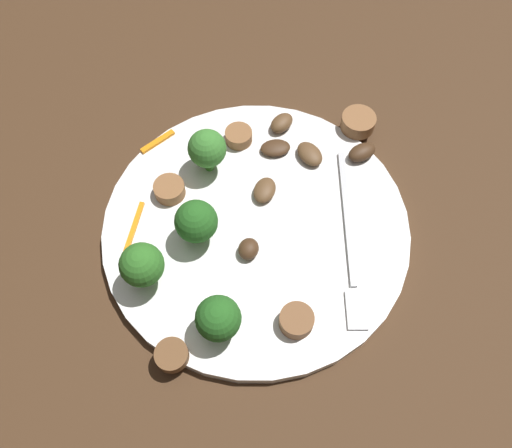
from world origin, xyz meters
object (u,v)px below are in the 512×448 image
object	(u,v)px
sausage_slice_2	(358,122)
mushroom_5	(362,152)
fork	(351,250)
pepper_strip_0	(158,142)
plate	(256,227)
broccoli_floret_0	(196,222)
mushroom_1	(265,190)
mushroom_4	(282,123)
mushroom_3	(275,148)
broccoli_floret_3	(142,265)
broccoli_floret_1	(207,149)
sausage_slice_0	(169,190)
sausage_slice_1	(172,355)
sausage_slice_3	(297,320)
sausage_slice_4	(239,136)
mushroom_2	(248,249)
pepper_strip_1	(134,227)
broccoli_floret_2	(218,319)
mushroom_0	(310,154)

from	to	relation	value
sausage_slice_2	mushroom_5	world-z (taller)	sausage_slice_2
fork	pepper_strip_0	world-z (taller)	same
plate	broccoli_floret_0	size ratio (longest dim) A/B	5.80
mushroom_1	mushroom_4	world-z (taller)	mushroom_4
mushroom_3	broccoli_floret_3	bearing A→B (deg)	-44.55
fork	broccoli_floret_1	world-z (taller)	broccoli_floret_1
mushroom_3	pepper_strip_0	xyz separation A→B (m)	(-0.02, -0.12, -0.00)
fork	plate	bearing A→B (deg)	-107.72
sausage_slice_0	sausage_slice_1	size ratio (longest dim) A/B	1.07
sausage_slice_3	mushroom_4	xyz separation A→B (m)	(-0.21, 0.01, -0.00)
broccoli_floret_0	mushroom_3	bearing A→B (deg)	138.50
sausage_slice_0	sausage_slice_4	size ratio (longest dim) A/B	1.07
broccoli_floret_0	sausage_slice_0	distance (m)	0.06
mushroom_2	mushroom_5	distance (m)	0.16
fork	sausage_slice_0	size ratio (longest dim) A/B	6.00
broccoli_floret_0	mushroom_2	size ratio (longest dim) A/B	2.34
sausage_slice_2	mushroom_2	distance (m)	0.18
broccoli_floret_3	pepper_strip_1	xyz separation A→B (m)	(-0.05, -0.01, -0.03)
plate	mushroom_3	distance (m)	0.09
broccoli_floret_0	mushroom_2	xyz separation A→B (m)	(0.02, 0.04, -0.02)
broccoli_floret_1	mushroom_2	distance (m)	0.10
broccoli_floret_3	mushroom_1	distance (m)	0.14
broccoli_floret_2	mushroom_0	size ratio (longest dim) A/B	1.54
broccoli_floret_0	fork	bearing A→B (deg)	79.03
sausage_slice_1	mushroom_4	size ratio (longest dim) A/B	1.01
mushroom_0	mushroom_5	distance (m)	0.05
sausage_slice_1	sausage_slice_2	xyz separation A→B (m)	(-0.22, 0.20, 0.00)
broccoli_floret_3	pepper_strip_1	size ratio (longest dim) A/B	0.97
plate	broccoli_floret_1	distance (m)	0.09
broccoli_floret_1	broccoli_floret_3	xyz separation A→B (m)	(0.12, -0.06, 0.00)
plate	mushroom_1	xyz separation A→B (m)	(-0.03, 0.01, 0.01)
plate	broccoli_floret_3	world-z (taller)	broccoli_floret_3
sausage_slice_1	sausage_slice_3	world-z (taller)	sausage_slice_3
fork	mushroom_1	size ratio (longest dim) A/B	6.12
fork	sausage_slice_0	bearing A→B (deg)	-110.02
plate	pepper_strip_1	distance (m)	0.12
mushroom_2	mushroom_1	bearing A→B (deg)	161.27
mushroom_3	mushroom_2	bearing A→B (deg)	-18.36
sausage_slice_4	mushroom_3	world-z (taller)	sausage_slice_4
fork	sausage_slice_4	xyz separation A→B (m)	(-0.14, -0.09, 0.00)
plate	mushroom_1	distance (m)	0.04
broccoli_floret_2	mushroom_1	world-z (taller)	broccoli_floret_2
broccoli_floret_3	sausage_slice_2	size ratio (longest dim) A/B	1.46
mushroom_0	mushroom_4	bearing A→B (deg)	-149.95
sausage_slice_2	sausage_slice_1	bearing A→B (deg)	-41.37
broccoli_floret_0	mushroom_4	distance (m)	0.15
broccoli_floret_2	mushroom_4	xyz separation A→B (m)	(-0.21, 0.08, -0.02)
broccoli_floret_0	sausage_slice_1	distance (m)	0.12
fork	sausage_slice_4	distance (m)	0.16
fork	sausage_slice_2	world-z (taller)	sausage_slice_2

